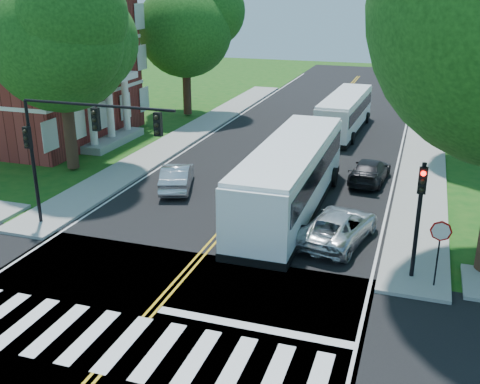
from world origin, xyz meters
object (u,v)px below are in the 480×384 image
at_px(bus_follow, 345,112).
at_px(dark_sedan, 370,171).
at_px(signal_nw, 75,136).
at_px(hatchback, 177,177).
at_px(signal_ne, 420,206).
at_px(suv, 338,226).
at_px(bus_lead, 291,176).

bearing_deg(bus_follow, dark_sedan, 107.54).
distance_m(signal_nw, hatchback, 7.57).
distance_m(signal_ne, dark_sedan, 11.43).
bearing_deg(suv, bus_follow, -70.48).
relative_size(bus_lead, bus_follow, 1.19).
bearing_deg(bus_follow, signal_nw, 71.36).
distance_m(hatchback, dark_sedan, 10.69).
relative_size(signal_ne, bus_follow, 0.40).
height_order(bus_lead, hatchback, bus_lead).
xyz_separation_m(bus_lead, bus_follow, (0.14, 16.68, -0.30)).
relative_size(bus_lead, dark_sedan, 2.95).
bearing_deg(signal_ne, dark_sedan, 104.01).
height_order(suv, dark_sedan, suv).
relative_size(bus_follow, dark_sedan, 2.47).
xyz_separation_m(bus_lead, dark_sedan, (3.20, 5.63, -1.14)).
relative_size(suv, dark_sedan, 1.13).
height_order(signal_nw, dark_sedan, signal_nw).
bearing_deg(signal_nw, signal_ne, 0.05).
bearing_deg(signal_ne, bus_follow, 104.74).
xyz_separation_m(bus_lead, suv, (2.76, -2.73, -1.09)).
relative_size(signal_nw, bus_follow, 0.65).
xyz_separation_m(signal_nw, hatchback, (1.63, 6.41, -3.67)).
relative_size(bus_lead, hatchback, 3.10).
distance_m(signal_ne, suv, 4.61).
bearing_deg(hatchback, suv, 138.96).
xyz_separation_m(hatchback, dark_sedan, (9.71, 4.46, -0.05)).
distance_m(suv, dark_sedan, 8.38).
distance_m(signal_ne, bus_follow, 22.70).
distance_m(signal_nw, dark_sedan, 16.15).
distance_m(signal_ne, bus_lead, 7.97).
relative_size(signal_ne, suv, 0.88).
relative_size(hatchback, dark_sedan, 0.95).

